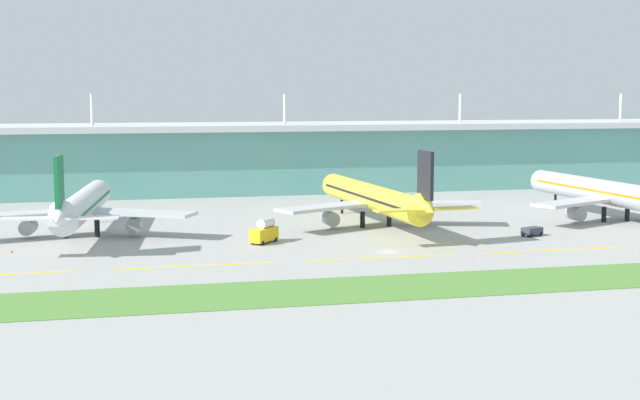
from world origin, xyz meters
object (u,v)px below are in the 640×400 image
object	(u,v)px
airliner_far_middle	(612,194)
pushback_tug	(532,231)
airliner_near_middle	(82,206)
safety_cone_nose_front	(11,251)
airliner_center	(374,198)
fuel_truck	(264,232)

from	to	relation	value
airliner_far_middle	pushback_tug	xyz separation A→B (m)	(-28.73, -16.73, -5.36)
airliner_near_middle	safety_cone_nose_front	world-z (taller)	airliner_near_middle
airliner_near_middle	airliner_center	size ratio (longest dim) A/B	0.91
airliner_center	pushback_tug	xyz separation A→B (m)	(28.60, -21.13, -5.35)
airliner_far_middle	safety_cone_nose_front	xyz separation A→B (m)	(-133.82, -12.52, -6.11)
airliner_near_middle	pushback_tug	distance (m)	95.02
pushback_tug	fuel_truck	size ratio (longest dim) A/B	0.70
airliner_center	airliner_far_middle	world-z (taller)	same
fuel_truck	airliner_far_middle	bearing A→B (deg)	8.29
airliner_center	pushback_tug	bearing A→B (deg)	-36.45
airliner_near_middle	safety_cone_nose_front	xyz separation A→B (m)	(-12.61, -17.01, -6.09)
airliner_far_middle	fuel_truck	world-z (taller)	airliner_far_middle
pushback_tug	airliner_near_middle	bearing A→B (deg)	167.08
airliner_far_middle	fuel_truck	xyz separation A→B (m)	(-85.21, -12.42, -4.19)
airliner_center	safety_cone_nose_front	size ratio (longest dim) A/B	94.82
airliner_center	fuel_truck	bearing A→B (deg)	-148.90
safety_cone_nose_front	airliner_far_middle	bearing A→B (deg)	5.35
airliner_center	safety_cone_nose_front	world-z (taller)	airliner_center
airliner_near_middle	fuel_truck	xyz separation A→B (m)	(35.99, -16.91, -4.18)
fuel_truck	safety_cone_nose_front	world-z (taller)	fuel_truck
safety_cone_nose_front	airliner_near_middle	bearing A→B (deg)	53.43
airliner_center	fuel_truck	distance (m)	32.82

